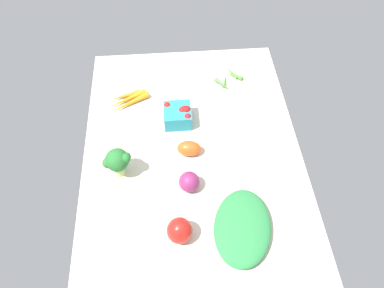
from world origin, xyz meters
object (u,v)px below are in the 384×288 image
at_px(broccoli_head, 117,161).
at_px(bell_pepper_red, 180,231).
at_px(berry_basket, 178,115).
at_px(okra_pile, 229,79).
at_px(red_onion_center, 189,182).
at_px(carrot_bunch, 127,100).
at_px(leafy_greens_clump, 243,227).
at_px(roma_tomato, 189,148).

xyz_separation_m(broccoli_head, bell_pepper_red, (-0.24, -0.19, -0.03)).
relative_size(berry_basket, broccoli_head, 0.85).
bearing_deg(okra_pile, red_onion_center, 157.96).
height_order(carrot_bunch, okra_pile, carrot_bunch).
bearing_deg(red_onion_center, berry_basket, 3.81).
height_order(berry_basket, carrot_bunch, berry_basket).
relative_size(bell_pepper_red, red_onion_center, 1.26).
relative_size(red_onion_center, carrot_bunch, 0.41).
bearing_deg(okra_pile, bell_pepper_red, 160.03).
bearing_deg(carrot_bunch, berry_basket, -120.19).
height_order(bell_pepper_red, leafy_greens_clump, bell_pepper_red).
distance_m(broccoli_head, bell_pepper_red, 0.31).
bearing_deg(berry_basket, red_onion_center, -176.19).
xyz_separation_m(berry_basket, carrot_bunch, (0.11, 0.19, -0.02)).
xyz_separation_m(berry_basket, bell_pepper_red, (-0.45, 0.02, 0.01)).
height_order(broccoli_head, leafy_greens_clump, broccoli_head).
height_order(berry_basket, okra_pile, berry_basket).
xyz_separation_m(berry_basket, red_onion_center, (-0.29, -0.02, -0.00)).
distance_m(bell_pepper_red, roma_tomato, 0.31).
xyz_separation_m(broccoli_head, red_onion_center, (-0.07, -0.23, -0.04)).
xyz_separation_m(okra_pile, roma_tomato, (-0.35, 0.19, 0.02)).
xyz_separation_m(berry_basket, roma_tomato, (-0.15, -0.03, -0.01)).
relative_size(berry_basket, okra_pile, 0.67).
bearing_deg(carrot_bunch, bell_pepper_red, -163.12).
height_order(broccoli_head, carrot_bunch, broccoli_head).
relative_size(carrot_bunch, okra_pile, 1.12).
height_order(bell_pepper_red, roma_tomato, bell_pepper_red).
distance_m(red_onion_center, roma_tomato, 0.14).
xyz_separation_m(bell_pepper_red, carrot_bunch, (0.57, 0.17, -0.03)).
distance_m(berry_basket, red_onion_center, 0.29).
bearing_deg(roma_tomato, broccoli_head, -157.03).
distance_m(bell_pepper_red, carrot_bunch, 0.59).
relative_size(berry_basket, bell_pepper_red, 1.17).
bearing_deg(red_onion_center, bell_pepper_red, 166.39).
bearing_deg(broccoli_head, red_onion_center, -107.68).
relative_size(berry_basket, roma_tomato, 1.19).
bearing_deg(okra_pile, berry_basket, 133.08).
bearing_deg(roma_tomato, leafy_greens_clump, -57.69).
xyz_separation_m(okra_pile, leafy_greens_clump, (-0.65, 0.05, 0.01)).
xyz_separation_m(red_onion_center, carrot_bunch, (0.40, 0.21, -0.02)).
xyz_separation_m(carrot_bunch, roma_tomato, (-0.26, -0.22, 0.01)).
bearing_deg(bell_pepper_red, leafy_greens_clump, -88.86).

